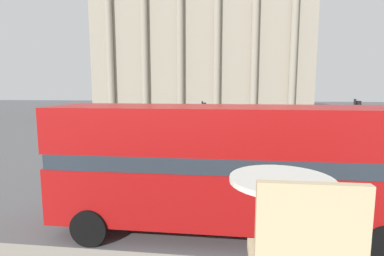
% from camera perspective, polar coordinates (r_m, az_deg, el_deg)
% --- Properties ---
extents(double_decker_bus, '(10.84, 2.77, 4.01)m').
position_cam_1_polar(double_decker_bus, '(9.33, 7.21, -6.71)').
color(double_decker_bus, black).
rests_on(double_decker_bus, ground_plane).
extents(cafe_dining_table, '(0.60, 0.60, 0.73)m').
position_cam_1_polar(cafe_dining_table, '(1.89, 16.47, -14.76)').
color(cafe_dining_table, '#2D2D30').
rests_on(cafe_dining_table, cafe_floor_slab).
extents(plaza_building_left, '(30.15, 16.46, 22.04)m').
position_cam_1_polar(plaza_building_left, '(47.74, 2.19, 15.46)').
color(plaza_building_left, '#A39984').
rests_on(plaza_building_left, ground_plane).
extents(traffic_light_near, '(0.42, 0.24, 3.75)m').
position_cam_1_polar(traffic_light_near, '(11.69, 15.93, -3.05)').
color(traffic_light_near, black).
rests_on(traffic_light_near, ground_plane).
extents(traffic_light_mid, '(0.42, 0.24, 3.98)m').
position_cam_1_polar(traffic_light_mid, '(18.15, 28.57, 0.50)').
color(traffic_light_mid, black).
rests_on(traffic_light_mid, ground_plane).
extents(traffic_light_far, '(0.42, 0.24, 3.59)m').
position_cam_1_polar(traffic_light_far, '(21.95, 2.16, 1.90)').
color(traffic_light_far, black).
rests_on(traffic_light_far, ground_plane).
extents(car_silver, '(4.20, 1.93, 1.35)m').
position_cam_1_polar(car_silver, '(32.54, 20.31, 0.39)').
color(car_silver, black).
rests_on(car_silver, ground_plane).
extents(car_white, '(4.20, 1.93, 1.35)m').
position_cam_1_polar(car_white, '(17.91, 6.00, -4.82)').
color(car_white, black).
rests_on(car_white, ground_plane).
extents(pedestrian_olive, '(0.32, 0.32, 1.68)m').
position_cam_1_polar(pedestrian_olive, '(27.15, -13.37, -0.14)').
color(pedestrian_olive, '#282B33').
rests_on(pedestrian_olive, ground_plane).
extents(pedestrian_white, '(0.32, 0.32, 1.73)m').
position_cam_1_polar(pedestrian_white, '(23.55, -16.58, -1.35)').
color(pedestrian_white, '#282B33').
rests_on(pedestrian_white, ground_plane).
extents(pedestrian_blue, '(0.32, 0.32, 1.65)m').
position_cam_1_polar(pedestrian_blue, '(32.89, -3.10, 1.36)').
color(pedestrian_blue, '#282B33').
rests_on(pedestrian_blue, ground_plane).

